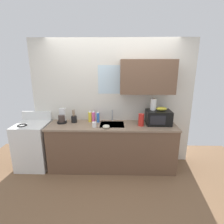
{
  "coord_description": "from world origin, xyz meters",
  "views": [
    {
      "loc": [
        0.07,
        -3.16,
        2.0
      ],
      "look_at": [
        0.0,
        0.0,
        1.15
      ],
      "focal_mm": 28.0,
      "sensor_mm": 36.0,
      "label": 1
    }
  ],
  "objects_px": {
    "small_bowl": "(106,127)",
    "banana_bunch": "(162,109)",
    "dish_soap_bottle_pink": "(94,116)",
    "utensil_crock": "(74,119)",
    "dish_soap_bottle_blue": "(98,117)",
    "paper_towel_roll": "(153,104)",
    "microwave": "(158,117)",
    "mug_white": "(94,125)",
    "coffee_maker": "(62,117)",
    "stove_range": "(34,145)",
    "cereal_canister": "(141,120)",
    "dish_soap_bottle_yellow": "(90,116)"
  },
  "relations": [
    {
      "from": "banana_bunch",
      "to": "coffee_maker",
      "type": "distance_m",
      "value": 1.93
    },
    {
      "from": "paper_towel_roll",
      "to": "dish_soap_bottle_pink",
      "type": "distance_m",
      "value": 1.19
    },
    {
      "from": "stove_range",
      "to": "dish_soap_bottle_blue",
      "type": "distance_m",
      "value": 1.4
    },
    {
      "from": "dish_soap_bottle_pink",
      "to": "cereal_canister",
      "type": "xyz_separation_m",
      "value": [
        0.92,
        -0.22,
        0.0
      ]
    },
    {
      "from": "microwave",
      "to": "banana_bunch",
      "type": "bearing_deg",
      "value": 1.77
    },
    {
      "from": "banana_bunch",
      "to": "dish_soap_bottle_blue",
      "type": "distance_m",
      "value": 1.23
    },
    {
      "from": "coffee_maker",
      "to": "dish_soap_bottle_blue",
      "type": "relative_size",
      "value": 1.23
    },
    {
      "from": "stove_range",
      "to": "mug_white",
      "type": "bearing_deg",
      "value": -6.58
    },
    {
      "from": "stove_range",
      "to": "dish_soap_bottle_yellow",
      "type": "relative_size",
      "value": 4.63
    },
    {
      "from": "microwave",
      "to": "banana_bunch",
      "type": "relative_size",
      "value": 2.3
    },
    {
      "from": "dish_soap_bottle_pink",
      "to": "utensil_crock",
      "type": "relative_size",
      "value": 0.89
    },
    {
      "from": "mug_white",
      "to": "small_bowl",
      "type": "height_order",
      "value": "mug_white"
    },
    {
      "from": "dish_soap_bottle_blue",
      "to": "utensil_crock",
      "type": "relative_size",
      "value": 0.86
    },
    {
      "from": "microwave",
      "to": "mug_white",
      "type": "height_order",
      "value": "microwave"
    },
    {
      "from": "paper_towel_roll",
      "to": "coffee_maker",
      "type": "relative_size",
      "value": 0.79
    },
    {
      "from": "microwave",
      "to": "utensil_crock",
      "type": "bearing_deg",
      "value": 177.5
    },
    {
      "from": "microwave",
      "to": "small_bowl",
      "type": "relative_size",
      "value": 3.54
    },
    {
      "from": "dish_soap_bottle_yellow",
      "to": "utensil_crock",
      "type": "distance_m",
      "value": 0.32
    },
    {
      "from": "dish_soap_bottle_blue",
      "to": "small_bowl",
      "type": "bearing_deg",
      "value": -62.42
    },
    {
      "from": "microwave",
      "to": "paper_towel_roll",
      "type": "bearing_deg",
      "value": 152.62
    },
    {
      "from": "microwave",
      "to": "utensil_crock",
      "type": "xyz_separation_m",
      "value": [
        -1.64,
        0.07,
        -0.07
      ]
    },
    {
      "from": "coffee_maker",
      "to": "cereal_canister",
      "type": "distance_m",
      "value": 1.54
    },
    {
      "from": "paper_towel_roll",
      "to": "dish_soap_bottle_yellow",
      "type": "bearing_deg",
      "value": 176.61
    },
    {
      "from": "stove_range",
      "to": "dish_soap_bottle_pink",
      "type": "distance_m",
      "value": 1.32
    },
    {
      "from": "microwave",
      "to": "dish_soap_bottle_pink",
      "type": "xyz_separation_m",
      "value": [
        -1.26,
        0.12,
        -0.02
      ]
    },
    {
      "from": "paper_towel_roll",
      "to": "cereal_canister",
      "type": "height_order",
      "value": "paper_towel_roll"
    },
    {
      "from": "banana_bunch",
      "to": "mug_white",
      "type": "height_order",
      "value": "banana_bunch"
    },
    {
      "from": "coffee_maker",
      "to": "small_bowl",
      "type": "distance_m",
      "value": 0.94
    },
    {
      "from": "dish_soap_bottle_blue",
      "to": "mug_white",
      "type": "height_order",
      "value": "dish_soap_bottle_blue"
    },
    {
      "from": "banana_bunch",
      "to": "paper_towel_roll",
      "type": "xyz_separation_m",
      "value": [
        -0.15,
        0.05,
        0.08
      ]
    },
    {
      "from": "banana_bunch",
      "to": "small_bowl",
      "type": "distance_m",
      "value": 1.1
    },
    {
      "from": "dish_soap_bottle_blue",
      "to": "microwave",
      "type": "bearing_deg",
      "value": -4.73
    },
    {
      "from": "banana_bunch",
      "to": "cereal_canister",
      "type": "xyz_separation_m",
      "value": [
        -0.39,
        -0.1,
        -0.19
      ]
    },
    {
      "from": "dish_soap_bottle_blue",
      "to": "dish_soap_bottle_pink",
      "type": "xyz_separation_m",
      "value": [
        -0.09,
        0.02,
        0.0
      ]
    },
    {
      "from": "paper_towel_roll",
      "to": "small_bowl",
      "type": "bearing_deg",
      "value": -161.26
    },
    {
      "from": "mug_white",
      "to": "paper_towel_roll",
      "type": "bearing_deg",
      "value": 12.26
    },
    {
      "from": "dish_soap_bottle_pink",
      "to": "paper_towel_roll",
      "type": "bearing_deg",
      "value": -3.33
    },
    {
      "from": "banana_bunch",
      "to": "utensil_crock",
      "type": "bearing_deg",
      "value": 177.63
    },
    {
      "from": "paper_towel_roll",
      "to": "dish_soap_bottle_pink",
      "type": "height_order",
      "value": "paper_towel_roll"
    },
    {
      "from": "stove_range",
      "to": "dish_soap_bottle_pink",
      "type": "xyz_separation_m",
      "value": [
        1.19,
        0.16,
        0.55
      ]
    },
    {
      "from": "dish_soap_bottle_blue",
      "to": "paper_towel_roll",
      "type": "bearing_deg",
      "value": -2.4
    },
    {
      "from": "microwave",
      "to": "dish_soap_bottle_pink",
      "type": "bearing_deg",
      "value": 174.59
    },
    {
      "from": "microwave",
      "to": "mug_white",
      "type": "bearing_deg",
      "value": -171.1
    },
    {
      "from": "dish_soap_bottle_pink",
      "to": "cereal_canister",
      "type": "distance_m",
      "value": 0.94
    },
    {
      "from": "small_bowl",
      "to": "banana_bunch",
      "type": "bearing_deg",
      "value": 13.59
    },
    {
      "from": "banana_bunch",
      "to": "dish_soap_bottle_pink",
      "type": "bearing_deg",
      "value": 174.87
    },
    {
      "from": "coffee_maker",
      "to": "dish_soap_bottle_blue",
      "type": "xyz_separation_m",
      "value": [
        0.7,
        0.04,
        0.0
      ]
    },
    {
      "from": "paper_towel_roll",
      "to": "utensil_crock",
      "type": "xyz_separation_m",
      "value": [
        -1.54,
        0.02,
        -0.31
      ]
    },
    {
      "from": "paper_towel_roll",
      "to": "mug_white",
      "type": "relative_size",
      "value": 2.32
    },
    {
      "from": "coffee_maker",
      "to": "dish_soap_bottle_yellow",
      "type": "distance_m",
      "value": 0.54
    }
  ]
}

